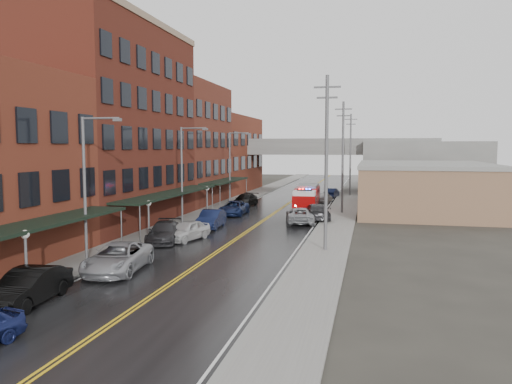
# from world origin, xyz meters

# --- Properties ---
(ground) EXTENTS (220.00, 220.00, 0.00)m
(ground) POSITION_xyz_m (0.00, 0.00, 0.00)
(ground) COLOR #2D2B26
(ground) RESTS_ON ground
(road) EXTENTS (11.00, 160.00, 0.02)m
(road) POSITION_xyz_m (0.00, 30.00, 0.01)
(road) COLOR black
(road) RESTS_ON ground
(sidewalk_left) EXTENTS (3.00, 160.00, 0.15)m
(sidewalk_left) POSITION_xyz_m (-7.30, 30.00, 0.07)
(sidewalk_left) COLOR slate
(sidewalk_left) RESTS_ON ground
(sidewalk_right) EXTENTS (3.00, 160.00, 0.15)m
(sidewalk_right) POSITION_xyz_m (7.30, 30.00, 0.07)
(sidewalk_right) COLOR slate
(sidewalk_right) RESTS_ON ground
(curb_left) EXTENTS (0.30, 160.00, 0.15)m
(curb_left) POSITION_xyz_m (-5.65, 30.00, 0.07)
(curb_left) COLOR gray
(curb_left) RESTS_ON ground
(curb_right) EXTENTS (0.30, 160.00, 0.15)m
(curb_right) POSITION_xyz_m (5.65, 30.00, 0.07)
(curb_right) COLOR gray
(curb_right) RESTS_ON ground
(brick_building_b) EXTENTS (9.00, 20.00, 18.00)m
(brick_building_b) POSITION_xyz_m (-13.30, 23.00, 9.00)
(brick_building_b) COLOR #4C1B14
(brick_building_b) RESTS_ON ground
(brick_building_c) EXTENTS (9.00, 15.00, 15.00)m
(brick_building_c) POSITION_xyz_m (-13.30, 40.50, 7.50)
(brick_building_c) COLOR #5D281C
(brick_building_c) RESTS_ON ground
(brick_building_far) EXTENTS (9.00, 20.00, 12.00)m
(brick_building_far) POSITION_xyz_m (-13.30, 58.00, 6.00)
(brick_building_far) COLOR maroon
(brick_building_far) RESTS_ON ground
(tan_building) EXTENTS (14.00, 22.00, 5.00)m
(tan_building) POSITION_xyz_m (16.00, 40.00, 2.50)
(tan_building) COLOR #936A4F
(tan_building) RESTS_ON ground
(right_far_block) EXTENTS (18.00, 30.00, 8.00)m
(right_far_block) POSITION_xyz_m (18.00, 70.00, 4.00)
(right_far_block) COLOR slate
(right_far_block) RESTS_ON ground
(awning_0) EXTENTS (2.60, 16.00, 3.09)m
(awning_0) POSITION_xyz_m (-7.49, 4.00, 2.99)
(awning_0) COLOR black
(awning_0) RESTS_ON ground
(awning_1) EXTENTS (2.60, 18.00, 3.09)m
(awning_1) POSITION_xyz_m (-7.49, 23.00, 2.99)
(awning_1) COLOR black
(awning_1) RESTS_ON ground
(awning_2) EXTENTS (2.60, 13.00, 3.09)m
(awning_2) POSITION_xyz_m (-7.49, 40.50, 2.99)
(awning_2) COLOR black
(awning_2) RESTS_ON ground
(globe_lamp_0) EXTENTS (0.44, 0.44, 3.12)m
(globe_lamp_0) POSITION_xyz_m (-6.40, 2.00, 2.31)
(globe_lamp_0) COLOR #59595B
(globe_lamp_0) RESTS_ON ground
(globe_lamp_1) EXTENTS (0.44, 0.44, 3.12)m
(globe_lamp_1) POSITION_xyz_m (-6.40, 16.00, 2.31)
(globe_lamp_1) COLOR #59595B
(globe_lamp_1) RESTS_ON ground
(globe_lamp_2) EXTENTS (0.44, 0.44, 3.12)m
(globe_lamp_2) POSITION_xyz_m (-6.40, 30.00, 2.31)
(globe_lamp_2) COLOR #59595B
(globe_lamp_2) RESTS_ON ground
(street_lamp_0) EXTENTS (2.64, 0.22, 9.00)m
(street_lamp_0) POSITION_xyz_m (-6.55, 8.00, 5.19)
(street_lamp_0) COLOR #59595B
(street_lamp_0) RESTS_ON ground
(street_lamp_1) EXTENTS (2.64, 0.22, 9.00)m
(street_lamp_1) POSITION_xyz_m (-6.55, 24.00, 5.19)
(street_lamp_1) COLOR #59595B
(street_lamp_1) RESTS_ON ground
(street_lamp_2) EXTENTS (2.64, 0.22, 9.00)m
(street_lamp_2) POSITION_xyz_m (-6.55, 40.00, 5.19)
(street_lamp_2) COLOR #59595B
(street_lamp_2) RESTS_ON ground
(utility_pole_0) EXTENTS (1.80, 0.24, 12.00)m
(utility_pole_0) POSITION_xyz_m (7.20, 15.00, 6.31)
(utility_pole_0) COLOR #59595B
(utility_pole_0) RESTS_ON ground
(utility_pole_1) EXTENTS (1.80, 0.24, 12.00)m
(utility_pole_1) POSITION_xyz_m (7.20, 35.00, 6.31)
(utility_pole_1) COLOR #59595B
(utility_pole_1) RESTS_ON ground
(utility_pole_2) EXTENTS (1.80, 0.24, 12.00)m
(utility_pole_2) POSITION_xyz_m (7.20, 55.00, 6.31)
(utility_pole_2) COLOR #59595B
(utility_pole_2) RESTS_ON ground
(overpass) EXTENTS (40.00, 10.00, 7.50)m
(overpass) POSITION_xyz_m (0.00, 62.00, 5.99)
(overpass) COLOR slate
(overpass) RESTS_ON ground
(fire_truck) EXTENTS (3.39, 7.95, 2.87)m
(fire_truck) POSITION_xyz_m (3.10, 37.21, 1.55)
(fire_truck) COLOR #950607
(fire_truck) RESTS_ON ground
(parked_car_left_1) EXTENTS (2.10, 5.08, 1.64)m
(parked_car_left_1) POSITION_xyz_m (-5.00, 0.30, 0.82)
(parked_car_left_1) COLOR black
(parked_car_left_1) RESTS_ON ground
(parked_car_left_2) EXTENTS (3.43, 6.18, 1.64)m
(parked_car_left_2) POSITION_xyz_m (-3.97, 6.68, 0.82)
(parked_car_left_2) COLOR #929499
(parked_car_left_2) RESTS_ON ground
(parked_car_left_3) EXTENTS (3.28, 5.66, 1.54)m
(parked_car_left_3) POSITION_xyz_m (-5.00, 15.70, 0.77)
(parked_car_left_3) COLOR #252527
(parked_car_left_3) RESTS_ON ground
(parked_car_left_4) EXTENTS (2.89, 4.84, 1.54)m
(parked_car_left_4) POSITION_xyz_m (-3.60, 16.80, 0.77)
(parked_car_left_4) COLOR #BABABA
(parked_car_left_4) RESTS_ON ground
(parked_car_left_5) EXTENTS (2.00, 4.99, 1.61)m
(parked_car_left_5) POSITION_xyz_m (-3.60, 22.80, 0.81)
(parked_car_left_5) COLOR #0E1634
(parked_car_left_5) RESTS_ON ground
(parked_car_left_6) EXTENTS (2.57, 5.36, 1.47)m
(parked_car_left_6) POSITION_xyz_m (-3.94, 31.54, 0.74)
(parked_car_left_6) COLOR #121D44
(parked_car_left_6) RESTS_ON ground
(parked_car_left_7) EXTENTS (2.58, 5.40, 1.52)m
(parked_car_left_7) POSITION_xyz_m (-4.66, 39.20, 0.76)
(parked_car_left_7) COLOR black
(parked_car_left_7) RESTS_ON ground
(parked_car_right_0) EXTENTS (3.46, 5.84, 1.52)m
(parked_car_right_0) POSITION_xyz_m (3.71, 27.23, 0.76)
(parked_car_right_0) COLOR gray
(parked_car_right_0) RESTS_ON ground
(parked_car_right_1) EXTENTS (3.57, 6.02, 1.64)m
(parked_car_right_1) POSITION_xyz_m (5.00, 29.80, 0.82)
(parked_car_right_1) COLOR #272729
(parked_car_right_1) RESTS_ON ground
(parked_car_right_2) EXTENTS (2.10, 4.19, 1.37)m
(parked_car_right_2) POSITION_xyz_m (4.36, 45.26, 0.69)
(parked_car_right_2) COLOR #B9B9B9
(parked_car_right_2) RESTS_ON ground
(parked_car_right_3) EXTENTS (1.97, 4.30, 1.37)m
(parked_car_right_3) POSITION_xyz_m (4.79, 52.13, 0.68)
(parked_car_right_3) COLOR black
(parked_car_right_3) RESTS_ON ground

